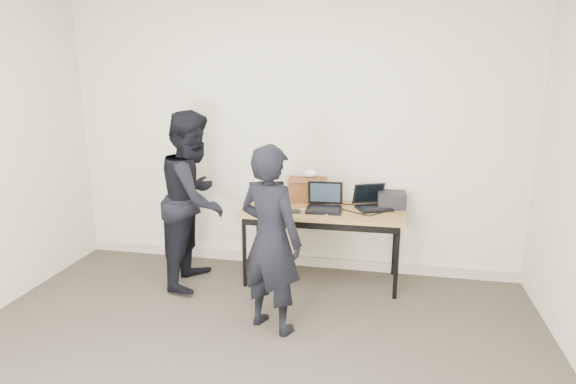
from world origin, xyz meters
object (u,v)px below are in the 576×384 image
(desk, at_px, (322,215))
(person_typist, at_px, (271,240))
(laptop_center, at_px, (324,204))
(laptop_right, at_px, (372,203))
(equipment_box, at_px, (391,200))
(laptop_beige, at_px, (271,201))
(leather_satchel, at_px, (307,189))
(person_observer, at_px, (194,199))

(desk, height_order, person_typist, person_typist)
(laptop_center, height_order, laptop_right, laptop_center)
(equipment_box, relative_size, person_typist, 0.17)
(laptop_beige, relative_size, laptop_right, 0.87)
(laptop_beige, relative_size, person_typist, 0.23)
(laptop_center, height_order, equipment_box, laptop_center)
(equipment_box, bearing_deg, leather_satchel, 177.47)
(laptop_right, xyz_separation_m, leather_satchel, (-0.63, 0.10, 0.08))
(laptop_center, bearing_deg, desk, 156.68)
(laptop_right, xyz_separation_m, person_typist, (-0.72, -1.07, -0.03))
(laptop_beige, height_order, laptop_right, laptop_beige)
(laptop_center, xyz_separation_m, leather_satchel, (-0.20, 0.24, 0.07))
(laptop_center, bearing_deg, laptop_beige, 173.20)
(laptop_center, distance_m, laptop_right, 0.45)
(laptop_right, bearing_deg, desk, 171.01)
(person_typist, bearing_deg, person_observer, -14.80)
(laptop_center, height_order, leather_satchel, leather_satchel)
(laptop_beige, bearing_deg, laptop_center, -15.46)
(desk, xyz_separation_m, equipment_box, (0.63, 0.19, 0.13))
(leather_satchel, distance_m, person_observer, 1.09)
(equipment_box, height_order, person_observer, person_observer)
(desk, bearing_deg, equipment_box, 16.09)
(equipment_box, bearing_deg, person_observer, -166.65)
(desk, height_order, laptop_center, laptop_center)
(desk, bearing_deg, leather_satchel, 127.39)
(laptop_right, height_order, person_typist, person_typist)
(person_typist, distance_m, person_observer, 1.14)
(laptop_beige, bearing_deg, equipment_box, -3.42)
(desk, height_order, laptop_beige, laptop_beige)
(leather_satchel, height_order, person_typist, person_typist)
(leather_satchel, relative_size, person_typist, 0.26)
(person_observer, bearing_deg, leather_satchel, -67.38)
(laptop_beige, height_order, equipment_box, laptop_beige)
(equipment_box, height_order, person_typist, person_typist)
(laptop_center, xyz_separation_m, laptop_right, (0.43, 0.13, -0.01))
(leather_satchel, xyz_separation_m, person_typist, (-0.09, -1.17, -0.11))
(equipment_box, bearing_deg, laptop_center, -161.90)
(laptop_right, bearing_deg, laptop_center, 172.60)
(leather_satchel, bearing_deg, person_observer, -161.12)
(equipment_box, xyz_separation_m, person_typist, (-0.90, -1.13, -0.06))
(person_observer, bearing_deg, equipment_box, -79.10)
(equipment_box, bearing_deg, person_typist, -128.53)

